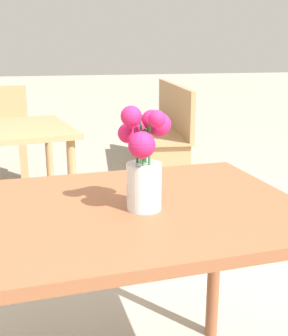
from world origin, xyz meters
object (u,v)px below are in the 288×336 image
(table_back, at_px, (5,146))
(bench_near, at_px, (164,126))
(table_front, at_px, (125,240))
(flower_vase, at_px, (144,163))

(table_back, bearing_deg, bench_near, 40.40)
(bench_near, bearing_deg, table_back, -139.60)
(table_front, xyz_separation_m, flower_vase, (0.05, -0.04, 0.23))
(table_front, height_order, bench_near, bench_near)
(bench_near, xyz_separation_m, table_back, (-1.38, -1.18, 0.14))
(table_front, relative_size, bench_near, 0.63)
(flower_vase, distance_m, table_back, 1.64)
(flower_vase, bearing_deg, bench_near, 71.14)
(table_front, height_order, table_back, table_front)
(table_front, relative_size, table_back, 1.14)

